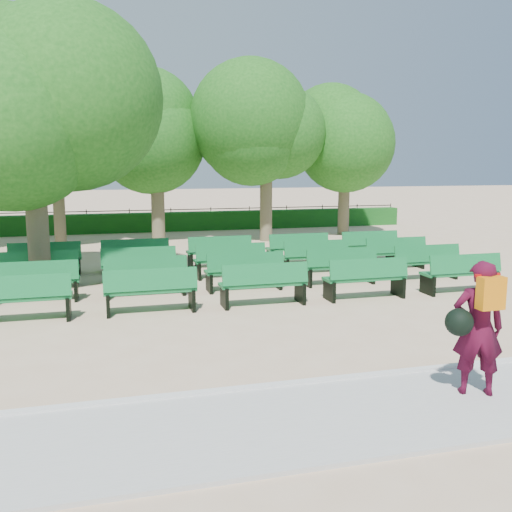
{
  "coord_description": "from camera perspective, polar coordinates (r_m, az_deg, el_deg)",
  "views": [
    {
      "loc": [
        -2.32,
        -13.77,
        3.25
      ],
      "look_at": [
        1.16,
        -1.0,
        1.1
      ],
      "focal_mm": 40.0,
      "sensor_mm": 36.0,
      "label": 1
    }
  ],
  "objects": [
    {
      "name": "curb",
      "position": [
        8.49,
        1.81,
        -12.92
      ],
      "size": [
        30.0,
        0.12,
        0.1
      ],
      "primitive_type": "cube",
      "color": "silver",
      "rests_on": "ground"
    },
    {
      "name": "hedge",
      "position": [
        28.0,
        -10.43,
        3.34
      ],
      "size": [
        26.0,
        0.7,
        0.9
      ],
      "primitive_type": "cube",
      "color": "#165719",
      "rests_on": "ground"
    },
    {
      "name": "tree_line",
      "position": [
        24.1,
        -9.58,
        1.35
      ],
      "size": [
        21.8,
        6.8,
        7.04
      ],
      "primitive_type": null,
      "color": "#23651B",
      "rests_on": "ground"
    },
    {
      "name": "fence",
      "position": [
        28.45,
        -10.47,
        2.52
      ],
      "size": [
        26.0,
        0.1,
        1.02
      ],
      "primitive_type": null,
      "color": "black",
      "rests_on": "ground"
    },
    {
      "name": "person",
      "position": [
        8.47,
        21.25,
        -6.55
      ],
      "size": [
        0.95,
        0.68,
        1.89
      ],
      "rotation": [
        0.0,
        0.0,
        2.76
      ],
      "color": "#41091E",
      "rests_on": "ground"
    },
    {
      "name": "bench_array",
      "position": [
        15.3,
        -11.31,
        -2.82
      ],
      "size": [
        2.03,
        0.71,
        1.27
      ],
      "rotation": [
        0.0,
        0.0,
        0.04
      ],
      "color": "#136F34",
      "rests_on": "ground"
    },
    {
      "name": "ground",
      "position": [
        14.33,
        -5.54,
        -3.92
      ],
      "size": [
        120.0,
        120.0,
        0.0
      ],
      "primitive_type": "plane",
      "color": "tan"
    },
    {
      "name": "paving",
      "position": [
        7.5,
        4.49,
        -16.23
      ],
      "size": [
        30.0,
        2.2,
        0.06
      ],
      "primitive_type": "cube",
      "color": "#B6B6B1",
      "rests_on": "ground"
    },
    {
      "name": "tree_among",
      "position": [
        15.54,
        -21.61,
        13.02
      ],
      "size": [
        4.68,
        4.68,
        6.58
      ],
      "color": "brown",
      "rests_on": "ground"
    }
  ]
}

